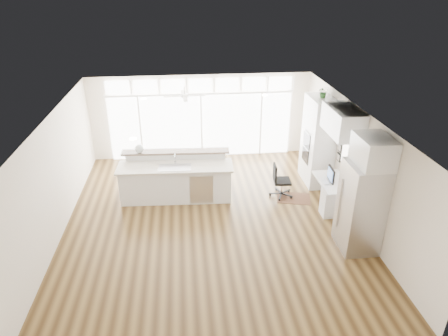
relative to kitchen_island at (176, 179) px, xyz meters
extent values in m
cube|color=#3F2B13|center=(0.84, -1.18, -0.61)|extent=(7.00, 8.00, 0.02)
cube|color=white|center=(0.84, -1.18, 2.10)|extent=(7.00, 8.00, 0.02)
cube|color=white|center=(0.84, 2.82, 0.75)|extent=(7.00, 0.04, 2.70)
cube|color=white|center=(0.84, -5.18, 0.75)|extent=(7.00, 0.04, 2.70)
cube|color=white|center=(-2.66, -1.18, 0.75)|extent=(0.04, 8.00, 2.70)
cube|color=white|center=(4.34, -1.18, 0.75)|extent=(0.04, 8.00, 2.70)
cube|color=white|center=(0.84, 2.76, 0.45)|extent=(5.80, 0.06, 2.08)
cube|color=white|center=(0.84, 2.76, 1.78)|extent=(5.90, 0.06, 0.40)
cube|color=white|center=(4.30, -0.88, 0.95)|extent=(0.04, 0.85, 0.85)
cube|color=white|center=(0.34, 1.62, 1.88)|extent=(1.16, 1.16, 0.32)
cube|color=#F2E6CD|center=(0.84, -0.98, 2.08)|extent=(3.40, 3.00, 0.02)
cube|color=white|center=(4.01, 0.62, 0.65)|extent=(0.64, 1.20, 2.50)
cube|color=white|center=(3.97, -0.88, -0.22)|extent=(0.72, 1.30, 0.76)
cube|color=white|center=(4.01, -0.88, 1.75)|extent=(0.64, 1.30, 0.64)
cube|color=silver|center=(3.95, -2.53, 0.40)|extent=(0.76, 0.90, 2.00)
cube|color=white|center=(4.01, -2.53, 1.70)|extent=(0.64, 0.90, 0.60)
cube|color=black|center=(4.30, -0.26, 0.80)|extent=(0.06, 0.22, 0.80)
cube|color=white|center=(0.00, 0.00, 0.00)|extent=(3.06, 1.28, 1.19)
cube|color=#351B10|center=(3.15, -0.34, -0.59)|extent=(1.01, 0.83, 0.01)
cube|color=black|center=(2.84, -0.17, -0.14)|extent=(0.51, 0.47, 0.92)
sphere|color=silver|center=(-0.93, 0.45, 0.71)|extent=(0.26, 0.26, 0.24)
cube|color=black|center=(3.89, -0.88, 0.36)|extent=(0.11, 0.48, 0.39)
cube|color=silver|center=(3.72, -0.88, 0.17)|extent=(0.16, 0.36, 0.02)
imported|color=#2E6129|center=(4.01, 0.62, 2.02)|extent=(0.30, 0.33, 0.24)
camera|label=1|loc=(0.28, -9.46, 4.86)|focal=32.00mm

